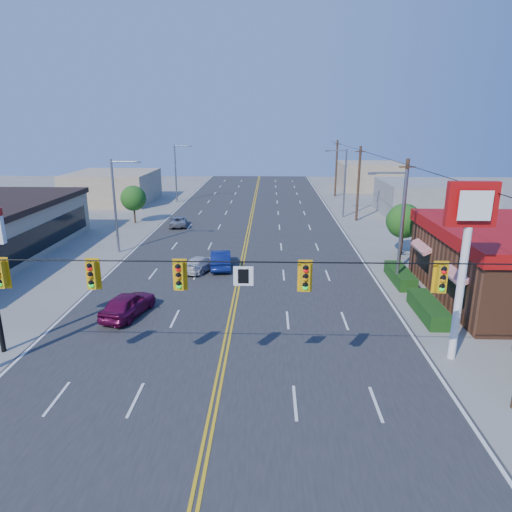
{
  "coord_description": "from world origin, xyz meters",
  "views": [
    {
      "loc": [
        2.15,
        -16.03,
        10.96
      ],
      "look_at": [
        1.27,
        13.68,
        2.2
      ],
      "focal_mm": 32.0,
      "sensor_mm": 36.0,
      "label": 1
    }
  ],
  "objects_px": {
    "car_white": "(201,264)",
    "car_silver": "(178,222)",
    "signal_span": "(208,290)",
    "kfc_pylon": "(467,236)",
    "car_blue": "(221,260)",
    "car_magenta": "(128,305)"
  },
  "relations": [
    {
      "from": "car_magenta",
      "to": "car_white",
      "type": "xyz_separation_m",
      "value": [
        2.99,
        8.49,
        -0.16
      ]
    },
    {
      "from": "car_blue",
      "to": "car_silver",
      "type": "height_order",
      "value": "car_blue"
    },
    {
      "from": "signal_span",
      "to": "kfc_pylon",
      "type": "distance_m",
      "value": 11.87
    },
    {
      "from": "car_magenta",
      "to": "car_white",
      "type": "distance_m",
      "value": 9.0
    },
    {
      "from": "car_magenta",
      "to": "car_white",
      "type": "bearing_deg",
      "value": -95.2
    },
    {
      "from": "kfc_pylon",
      "to": "car_blue",
      "type": "bearing_deg",
      "value": 132.66
    },
    {
      "from": "kfc_pylon",
      "to": "car_white",
      "type": "height_order",
      "value": "kfc_pylon"
    },
    {
      "from": "signal_span",
      "to": "car_white",
      "type": "bearing_deg",
      "value": 99.85
    },
    {
      "from": "car_white",
      "to": "kfc_pylon",
      "type": "bearing_deg",
      "value": 160.48
    },
    {
      "from": "signal_span",
      "to": "car_magenta",
      "type": "relative_size",
      "value": 5.78
    },
    {
      "from": "car_white",
      "to": "car_silver",
      "type": "bearing_deg",
      "value": -49.94
    },
    {
      "from": "signal_span",
      "to": "kfc_pylon",
      "type": "xyz_separation_m",
      "value": [
        11.12,
        4.0,
        1.16
      ]
    },
    {
      "from": "car_white",
      "to": "car_silver",
      "type": "height_order",
      "value": "car_white"
    },
    {
      "from": "signal_span",
      "to": "car_white",
      "type": "xyz_separation_m",
      "value": [
        -2.93,
        16.87,
        -4.33
      ]
    },
    {
      "from": "signal_span",
      "to": "car_silver",
      "type": "bearing_deg",
      "value": 103.35
    },
    {
      "from": "car_blue",
      "to": "car_silver",
      "type": "distance_m",
      "value": 15.78
    },
    {
      "from": "car_silver",
      "to": "car_magenta",
      "type": "bearing_deg",
      "value": 84.46
    },
    {
      "from": "car_magenta",
      "to": "car_silver",
      "type": "xyz_separation_m",
      "value": [
        -1.72,
        23.8,
        -0.16
      ]
    },
    {
      "from": "car_white",
      "to": "signal_span",
      "type": "bearing_deg",
      "value": 122.82
    },
    {
      "from": "kfc_pylon",
      "to": "car_blue",
      "type": "xyz_separation_m",
      "value": [
        -12.59,
        13.66,
        -5.34
      ]
    },
    {
      "from": "car_magenta",
      "to": "car_silver",
      "type": "relative_size",
      "value": 1.05
    },
    {
      "from": "car_magenta",
      "to": "car_silver",
      "type": "height_order",
      "value": "car_magenta"
    }
  ]
}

